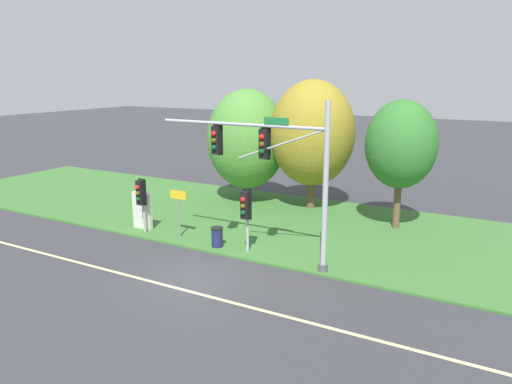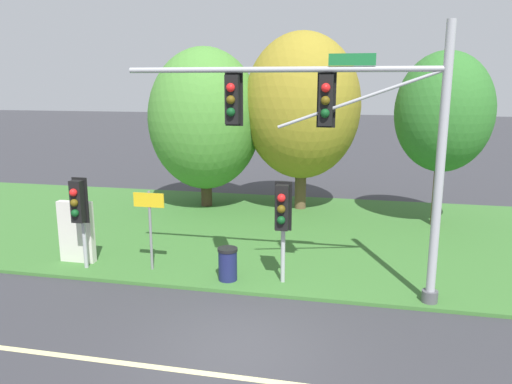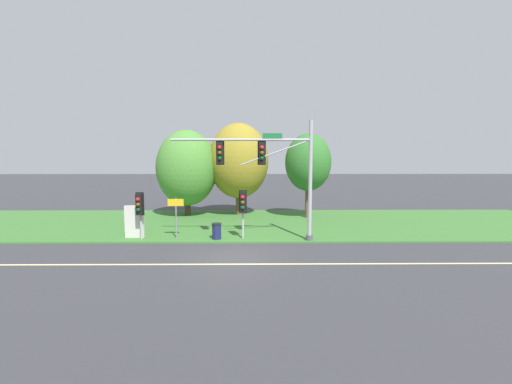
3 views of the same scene
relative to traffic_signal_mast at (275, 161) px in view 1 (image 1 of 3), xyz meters
name	(u,v)px [view 1 (image 1 of 3)]	position (x,y,z in m)	size (l,w,h in m)	color
ground_plane	(196,277)	(-2.00, -2.88, -4.40)	(160.00, 160.00, 0.00)	#333338
lane_stripe	(177,288)	(-2.00, -4.08, -4.40)	(36.00, 0.16, 0.01)	beige
grass_verge	(287,223)	(-2.00, 5.37, -4.35)	(48.00, 11.50, 0.10)	#386B2D
traffic_signal_mast	(275,161)	(0.00, 0.00, 0.00)	(8.02, 0.49, 6.80)	#9EA0A5
pedestrian_signal_near_kerb	(141,195)	(-7.52, 0.17, -2.36)	(0.46, 0.55, 2.75)	#9EA0A5
pedestrian_signal_further_along	(245,208)	(-1.61, 0.34, -2.27)	(0.46, 0.55, 2.85)	#9EA0A5
route_sign_post	(179,205)	(-5.54, 0.63, -2.71)	(0.93, 0.08, 2.37)	slate
tree_nearest_road	(247,139)	(-6.36, 8.49, -0.45)	(4.89, 4.89, 6.91)	#423021
tree_left_of_mast	(312,133)	(-2.19, 8.90, 0.12)	(4.91, 4.91, 7.50)	brown
tree_behind_signpost	(401,145)	(3.27, 7.36, 0.02)	(3.56, 3.56, 6.57)	brown
info_kiosk	(142,211)	(-8.04, 0.78, -3.36)	(1.10, 0.24, 1.90)	beige
trash_bin	(217,237)	(-3.13, 0.33, -3.83)	(0.56, 0.56, 0.93)	#191E4C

